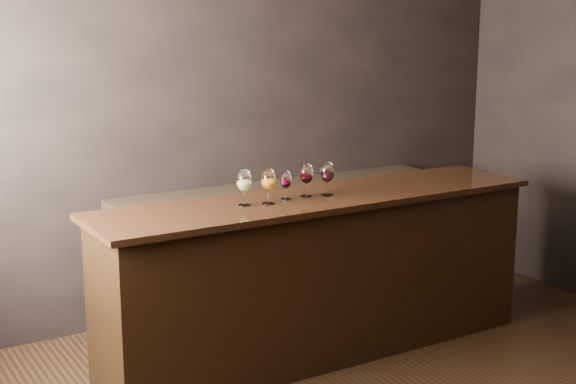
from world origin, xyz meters
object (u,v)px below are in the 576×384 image
glass_white (244,182)px  glass_red_b (306,175)px  bar_counter (320,278)px  glass_red_c (327,173)px  glass_amber (268,181)px  back_bar_shelf (280,245)px  glass_red_a (286,181)px

glass_white → glass_red_b: size_ratio=1.05×
bar_counter → glass_red_c: glass_red_c is taller
glass_red_b → glass_red_c: size_ratio=0.96×
bar_counter → glass_amber: bearing=-175.4°
back_bar_shelf → bar_counter: bearing=-104.4°
bar_counter → back_bar_shelf: (0.24, 0.92, -0.04)m
back_bar_shelf → glass_amber: 1.37m
glass_red_a → glass_red_b: 0.16m
bar_counter → glass_amber: glass_amber is taller
bar_counter → glass_red_c: size_ratio=13.71×
back_bar_shelf → glass_red_b: glass_red_b is taller
glass_red_a → glass_red_b: (0.16, 0.01, 0.02)m
back_bar_shelf → glass_amber: (-0.64, -0.95, 0.74)m
glass_red_c → back_bar_shelf: bearing=78.2°
glass_red_c → glass_red_a: bearing=173.4°
glass_red_b → glass_amber: bearing=-168.4°
back_bar_shelf → glass_red_b: size_ratio=12.83×
glass_amber → glass_red_c: (0.45, 0.02, 0.00)m
glass_white → glass_amber: glass_white is taller
back_bar_shelf → glass_red_c: 1.21m
bar_counter → back_bar_shelf: bar_counter is taller
glass_amber → glass_red_b: bearing=11.6°
glass_white → glass_red_a: 0.30m
back_bar_shelf → glass_white: size_ratio=12.25×
back_bar_shelf → glass_red_c: size_ratio=12.36×
glass_red_b → glass_red_c: 0.14m
bar_counter → glass_white: 0.90m
bar_counter → glass_red_c: 0.70m
back_bar_shelf → glass_red_c: bearing=-101.8°
bar_counter → glass_red_a: bearing=175.1°
glass_red_b → glass_red_c: bearing=-18.3°
bar_counter → back_bar_shelf: 0.95m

